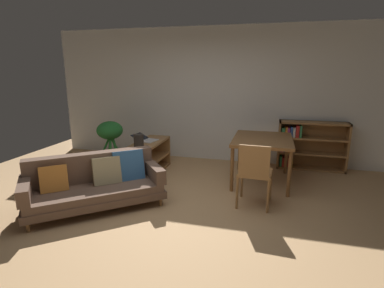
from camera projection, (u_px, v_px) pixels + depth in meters
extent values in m
plane|color=tan|center=(169.00, 215.00, 3.96)|extent=(8.16, 8.16, 0.00)
cube|color=silver|center=(211.00, 95.00, 6.16)|extent=(6.80, 0.10, 2.70)
cylinder|color=olive|center=(161.00, 202.00, 4.22)|extent=(0.04, 0.04, 0.11)
cylinder|color=olive|center=(28.00, 227.00, 3.53)|extent=(0.04, 0.04, 0.11)
cylinder|color=olive|center=(148.00, 187.00, 4.75)|extent=(0.04, 0.04, 0.11)
cylinder|color=olive|center=(30.00, 207.00, 4.07)|extent=(0.04, 0.04, 0.11)
cube|color=brown|center=(96.00, 197.00, 4.12)|extent=(1.86, 1.73, 0.10)
cube|color=brown|center=(96.00, 190.00, 4.09)|extent=(1.78, 1.66, 0.10)
cube|color=brown|center=(91.00, 167.00, 4.27)|extent=(1.45, 1.26, 0.41)
cube|color=brown|center=(154.00, 171.00, 4.40)|extent=(0.56, 0.63, 0.21)
cube|color=brown|center=(25.00, 190.00, 3.71)|extent=(0.56, 0.63, 0.21)
cube|color=orange|center=(54.00, 179.00, 3.95)|extent=(0.39, 0.38, 0.36)
cube|color=tan|center=(107.00, 171.00, 4.21)|extent=(0.44, 0.42, 0.40)
cube|color=#336093|center=(128.00, 166.00, 4.35)|extent=(0.47, 0.44, 0.45)
cube|color=olive|center=(160.00, 150.00, 6.05)|extent=(0.43, 0.04, 0.59)
cube|color=olive|center=(134.00, 168.00, 4.94)|extent=(0.43, 0.04, 0.59)
cube|color=olive|center=(148.00, 160.00, 5.50)|extent=(0.43, 1.18, 0.04)
cube|color=olive|center=(148.00, 143.00, 5.43)|extent=(0.43, 1.22, 0.04)
cube|color=olive|center=(149.00, 172.00, 5.56)|extent=(0.43, 1.18, 0.04)
cube|color=silver|center=(149.00, 141.00, 5.51)|extent=(0.29, 0.35, 0.02)
cube|color=black|center=(140.00, 137.00, 5.59)|extent=(0.26, 0.33, 0.10)
cylinder|color=#2D2823|center=(139.00, 141.00, 5.08)|extent=(0.17, 0.17, 0.22)
cylinder|color=slate|center=(139.00, 138.00, 5.07)|extent=(0.09, 0.09, 0.01)
cylinder|color=#333338|center=(112.00, 159.00, 6.04)|extent=(0.36, 0.36, 0.21)
cylinder|color=#287A33|center=(114.00, 141.00, 5.90)|extent=(0.22, 0.10, 0.58)
cylinder|color=#287A33|center=(115.00, 145.00, 6.05)|extent=(0.11, 0.22, 0.37)
cylinder|color=#287A33|center=(110.00, 146.00, 6.04)|extent=(0.15, 0.14, 0.36)
cylinder|color=#287A33|center=(106.00, 145.00, 5.95)|extent=(0.20, 0.13, 0.41)
cylinder|color=#287A33|center=(110.00, 144.00, 5.85)|extent=(0.14, 0.24, 0.51)
ellipsoid|color=#287A33|center=(110.00, 130.00, 5.90)|extent=(0.51, 0.51, 0.36)
cylinder|color=brown|center=(240.00, 151.00, 5.68)|extent=(0.06, 0.06, 0.71)
cylinder|color=brown|center=(232.00, 170.00, 4.66)|extent=(0.06, 0.06, 0.71)
cylinder|color=brown|center=(286.00, 155.00, 5.47)|extent=(0.06, 0.06, 0.71)
cylinder|color=brown|center=(289.00, 174.00, 4.44)|extent=(0.06, 0.06, 0.71)
cube|color=brown|center=(263.00, 140.00, 4.97)|extent=(0.95, 1.19, 0.05)
cylinder|color=olive|center=(242.00, 182.00, 4.47)|extent=(0.04, 0.04, 0.46)
cylinder|color=olive|center=(270.00, 186.00, 4.34)|extent=(0.04, 0.04, 0.46)
cylinder|color=olive|center=(237.00, 193.00, 4.09)|extent=(0.04, 0.04, 0.46)
cylinder|color=olive|center=(268.00, 197.00, 3.96)|extent=(0.04, 0.04, 0.46)
cube|color=olive|center=(255.00, 172.00, 4.16)|extent=(0.47, 0.48, 0.04)
cube|color=olive|center=(254.00, 161.00, 3.91)|extent=(0.41, 0.06, 0.41)
cube|color=olive|center=(279.00, 144.00, 5.83)|extent=(0.04, 0.30, 0.92)
cube|color=olive|center=(347.00, 148.00, 5.53)|extent=(0.04, 0.30, 0.92)
cube|color=olive|center=(314.00, 123.00, 5.57)|extent=(1.25, 0.30, 0.04)
cube|color=olive|center=(310.00, 168.00, 5.79)|extent=(1.25, 0.30, 0.04)
cube|color=olive|center=(311.00, 144.00, 5.80)|extent=(1.21, 0.04, 0.92)
cube|color=olive|center=(311.00, 153.00, 5.71)|extent=(1.21, 0.29, 0.04)
cube|color=olive|center=(313.00, 138.00, 5.64)|extent=(1.21, 0.29, 0.04)
cube|color=#337F47|center=(281.00, 161.00, 5.87)|extent=(0.04, 0.18, 0.19)
cube|color=red|center=(283.00, 161.00, 5.86)|extent=(0.04, 0.20, 0.18)
cube|color=black|center=(286.00, 160.00, 5.85)|extent=(0.05, 0.22, 0.22)
cube|color=red|center=(289.00, 161.00, 5.84)|extent=(0.05, 0.21, 0.18)
cube|color=gold|center=(291.00, 162.00, 5.83)|extent=(0.04, 0.22, 0.18)
cube|color=#993884|center=(282.00, 146.00, 5.80)|extent=(0.05, 0.21, 0.18)
cube|color=#2D5199|center=(285.00, 146.00, 5.78)|extent=(0.04, 0.19, 0.18)
cube|color=orange|center=(288.00, 146.00, 5.77)|extent=(0.06, 0.21, 0.22)
cube|color=orange|center=(290.00, 145.00, 5.75)|extent=(0.03, 0.19, 0.24)
cube|color=black|center=(292.00, 148.00, 5.76)|extent=(0.04, 0.24, 0.15)
cube|color=#337F47|center=(283.00, 132.00, 5.73)|extent=(0.06, 0.19, 0.16)
cube|color=orange|center=(286.00, 132.00, 5.71)|extent=(0.04, 0.19, 0.18)
cube|color=#993884|center=(289.00, 132.00, 5.71)|extent=(0.04, 0.24, 0.17)
cube|color=#2D5199|center=(291.00, 131.00, 5.69)|extent=(0.04, 0.22, 0.19)
cube|color=silver|center=(294.00, 132.00, 5.69)|extent=(0.04, 0.23, 0.18)
cube|color=red|center=(297.00, 131.00, 5.66)|extent=(0.06, 0.20, 0.22)
cube|color=#337F47|center=(300.00, 131.00, 5.65)|extent=(0.04, 0.22, 0.22)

